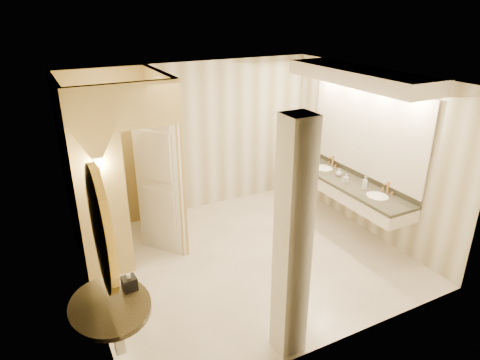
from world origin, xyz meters
name	(u,v)px	position (x,y,z in m)	size (l,w,h in m)	color
floor	(247,258)	(0.00, 0.00, 0.00)	(4.50, 4.50, 0.00)	white
ceiling	(248,79)	(0.00, 0.00, 2.70)	(4.50, 4.50, 0.00)	white
wall_back	(195,139)	(0.00, 2.00, 1.35)	(4.50, 0.02, 2.70)	silver
wall_front	(340,242)	(0.00, -2.00, 1.35)	(4.50, 0.02, 2.70)	silver
wall_left	(81,209)	(-2.25, 0.00, 1.35)	(0.02, 4.00, 2.70)	silver
wall_right	(369,152)	(2.25, 0.00, 1.35)	(0.02, 4.00, 2.70)	silver
toilet_closet	(149,166)	(-1.13, 0.96, 1.39)	(1.50, 1.55, 2.70)	#D5BA6F
wall_sconce	(98,164)	(-1.93, 0.43, 1.73)	(0.14, 0.14, 0.42)	#C4853E
vanity	(354,137)	(1.98, 0.09, 1.63)	(0.75, 2.68, 2.09)	white
console_shelf	(106,263)	(-2.21, -1.28, 1.34)	(0.99, 0.99, 1.94)	black
pillar	(293,243)	(-0.45, -1.80, 1.35)	(0.30, 0.30, 2.70)	white
tissue_box	(129,283)	(-1.99, -1.13, 0.95)	(0.14, 0.14, 0.14)	black
toilet	(100,212)	(-1.82, 1.75, 0.42)	(0.47, 0.82, 0.84)	white
soap_bottle_a	(346,178)	(1.85, 0.04, 0.95)	(0.07, 0.07, 0.15)	beige
soap_bottle_b	(339,172)	(1.95, 0.33, 0.94)	(0.10, 0.10, 0.13)	silver
soap_bottle_c	(365,183)	(1.94, -0.30, 0.99)	(0.08, 0.09, 0.22)	#C6B28C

